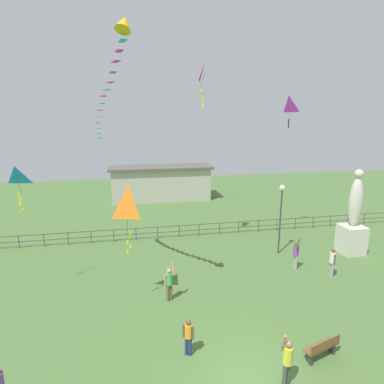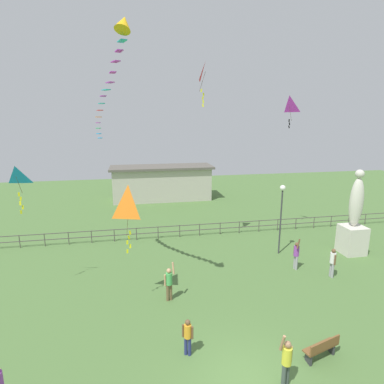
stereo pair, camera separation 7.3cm
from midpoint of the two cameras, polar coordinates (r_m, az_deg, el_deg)
name	(u,v)px [view 2 (the right image)]	position (r m, az deg, el deg)	size (l,w,h in m)	color
ground_plane	(249,382)	(12.77, 10.44, -30.68)	(80.00, 80.00, 0.00)	#4C7038
statue_monument	(354,225)	(23.54, 27.26, -5.33)	(1.45, 1.45, 5.68)	beige
lamppost	(282,205)	(21.29, 15.99, -2.23)	(0.36, 0.36, 4.68)	#38383D
park_bench	(322,348)	(14.00, 22.58, -24.55)	(1.55, 0.82, 0.85)	brown
person_0	(296,254)	(20.08, 18.42, -10.51)	(0.32, 0.53, 2.00)	#99999E
person_1	(333,261)	(19.89, 24.17, -11.30)	(0.32, 0.52, 1.71)	#99999E
person_3	(287,360)	(12.21, 16.90, -27.06)	(0.55, 0.32, 2.04)	#3F4C47
person_4	(188,335)	(13.03, -0.61, -24.41)	(0.41, 0.28, 1.50)	navy
person_5	(169,282)	(16.13, -4.03, -15.87)	(0.54, 0.32, 2.00)	brown
kite_0	(16,179)	(16.84, -29.07, 2.13)	(0.88, 0.73, 2.33)	#198CD1
kite_1	(205,73)	(20.51, 2.53, 20.70)	(0.66, 0.96, 2.69)	red
kite_2	(129,203)	(14.80, -11.22, -2.00)	(1.06, 0.91, 3.17)	orange
kite_3	(289,105)	(24.15, 17.20, 14.79)	(0.85, 1.07, 2.25)	#B22DB2
streamer_kite	(119,43)	(13.59, -12.92, 24.81)	(2.26, 7.26, 4.79)	yellow
waterfront_railing	(179,229)	(24.19, -2.25, -6.74)	(36.04, 0.06, 0.95)	#4C4742
pavilion_building	(162,183)	(35.35, -5.40, 1.69)	(11.22, 3.90, 3.78)	#B7B2A3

